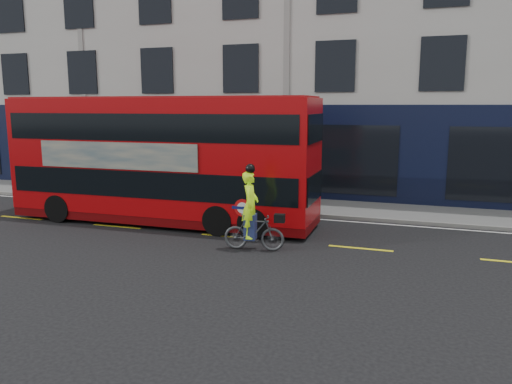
% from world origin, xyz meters
% --- Properties ---
extents(ground, '(120.00, 120.00, 0.00)m').
position_xyz_m(ground, '(0.00, 0.00, 0.00)').
color(ground, black).
rests_on(ground, ground).
extents(pavement, '(60.00, 3.00, 0.12)m').
position_xyz_m(pavement, '(0.00, 6.50, 0.06)').
color(pavement, slate).
rests_on(pavement, ground).
extents(kerb, '(60.00, 0.12, 0.13)m').
position_xyz_m(kerb, '(0.00, 5.00, 0.07)').
color(kerb, gray).
rests_on(kerb, ground).
extents(building_terrace, '(50.00, 10.07, 15.00)m').
position_xyz_m(building_terrace, '(0.00, 12.94, 7.49)').
color(building_terrace, '#BCB9B1').
rests_on(building_terrace, ground).
extents(road_edge_line, '(58.00, 0.10, 0.01)m').
position_xyz_m(road_edge_line, '(0.00, 4.70, 0.00)').
color(road_edge_line, silver).
rests_on(road_edge_line, ground).
extents(lane_dashes, '(58.00, 0.12, 0.01)m').
position_xyz_m(lane_dashes, '(0.00, 1.50, 0.00)').
color(lane_dashes, yellow).
rests_on(lane_dashes, ground).
extents(bus, '(10.62, 2.60, 4.26)m').
position_xyz_m(bus, '(-2.82, 2.56, 2.18)').
color(bus, '#A90609').
rests_on(bus, ground).
extents(cyclist, '(1.75, 0.72, 2.42)m').
position_xyz_m(cyclist, '(1.17, 0.39, 0.83)').
color(cyclist, '#484B4D').
rests_on(cyclist, ground).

